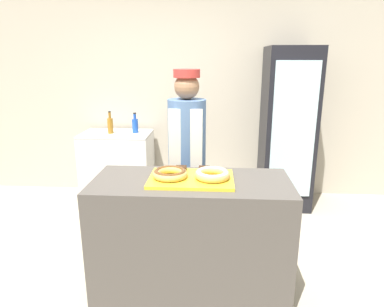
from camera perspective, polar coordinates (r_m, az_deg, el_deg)
ground_plane at (r=2.99m, az=-0.13°, el=-21.28°), size 14.00×14.00×0.00m
wall_back at (r=4.54m, az=1.64°, el=10.00°), size 8.00×0.06×2.70m
display_counter at (r=2.74m, az=-0.14°, el=-13.57°), size 1.48×0.65×0.92m
serving_tray at (r=2.54m, az=-0.14°, el=-4.26°), size 0.62×0.42×0.02m
donut_chocolate_glaze at (r=2.53m, az=-3.69°, el=-3.29°), size 0.26×0.26×0.06m
donut_light_glaze at (r=2.51m, az=3.39°, el=-3.44°), size 0.26×0.26×0.06m
brownie_back_left at (r=2.69m, az=-1.88°, el=-2.53°), size 0.09×0.09×0.03m
brownie_back_right at (r=2.68m, az=2.04°, el=-2.60°), size 0.09×0.09×0.03m
baker_person at (r=3.18m, az=-0.85°, el=-0.57°), size 0.35×0.35×1.70m
beverage_fridge at (r=4.31m, az=15.58°, el=3.94°), size 0.59×0.66×1.93m
chest_freezer at (r=4.52m, az=-12.24°, el=-2.09°), size 0.86×0.57×0.89m
bottle_amber at (r=4.39m, az=-13.47°, el=4.67°), size 0.07×0.07×0.28m
bottle_blue at (r=4.37m, az=-9.46°, el=4.70°), size 0.08×0.08×0.25m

